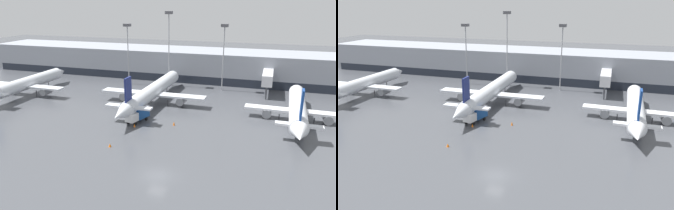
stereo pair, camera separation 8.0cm
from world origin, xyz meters
TOP-DOWN VIEW (x-y plane):
  - ground_plane at (0.00, 0.00)m, footprint 320.00×320.00m
  - terminal_building at (0.04, 61.94)m, footprint 160.00×26.56m
  - parked_jet_0 at (-12.57, 32.09)m, footprint 25.71×40.37m
  - parked_jet_2 at (19.92, 30.01)m, footprint 21.20×34.52m
  - parked_jet_3 at (-46.46, 28.61)m, footprint 21.34×33.42m
  - service_truck_0 at (-11.08, 19.28)m, footprint 3.51×5.99m
  - traffic_cone_0 at (-3.43, 19.66)m, footprint 0.43×0.43m
  - traffic_cone_1 at (-10.89, 6.64)m, footprint 0.49×0.49m
  - traffic_cone_2 at (-10.64, 16.52)m, footprint 0.41×0.41m
  - traffic_cone_4 at (-23.89, 39.15)m, footprint 0.39×0.39m
  - apron_light_mast_0 at (-26.06, 48.17)m, footprint 1.80×1.80m
  - apron_light_mast_2 at (1.38, 49.39)m, footprint 1.80×1.80m
  - apron_light_mast_3 at (-14.22, 50.06)m, footprint 1.80×1.80m

SIDE VIEW (x-z plane):
  - ground_plane at x=0.00m, z-range 0.00..0.00m
  - traffic_cone_1 at x=-10.89m, z-range 0.00..0.59m
  - traffic_cone_2 at x=-10.64m, z-range 0.00..0.60m
  - traffic_cone_4 at x=-23.89m, z-range 0.00..0.64m
  - traffic_cone_0 at x=-3.43m, z-range 0.00..0.70m
  - service_truck_0 at x=-11.08m, z-range 0.29..2.85m
  - parked_jet_2 at x=19.92m, z-range -2.08..7.39m
  - parked_jet_0 at x=-12.57m, z-range -1.72..7.70m
  - parked_jet_3 at x=-46.46m, z-range -2.11..8.32m
  - terminal_building at x=0.04m, z-range -0.01..8.99m
  - apron_light_mast_0 at x=-26.06m, z-range 5.15..22.70m
  - apron_light_mast_2 at x=1.38m, z-range 5.23..23.18m
  - apron_light_mast_3 at x=-14.22m, z-range 5.77..26.78m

